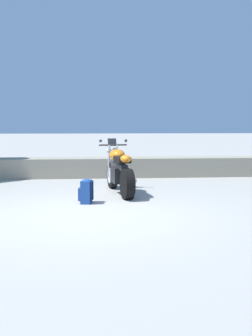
{
  "coord_description": "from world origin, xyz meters",
  "views": [
    {
      "loc": [
        0.18,
        -6.48,
        1.5
      ],
      "look_at": [
        0.81,
        1.2,
        0.65
      ],
      "focal_mm": 42.08,
      "sensor_mm": 36.0,
      "label": 1
    }
  ],
  "objects": [
    {
      "name": "rider_backpack",
      "position": [
        0.02,
        0.99,
        0.24
      ],
      "size": [
        0.29,
        0.33,
        0.47
      ],
      "color": "navy",
      "rests_on": "ground"
    },
    {
      "name": "ground_plane",
      "position": [
        0.0,
        0.0,
        0.0
      ],
      "size": [
        120.0,
        120.0,
        0.0
      ],
      "primitive_type": "plane",
      "color": "#A3A099"
    },
    {
      "name": "stone_wall",
      "position": [
        0.0,
        4.8,
        0.28
      ],
      "size": [
        36.0,
        0.8,
        0.55
      ],
      "primitive_type": "cube",
      "color": "gray",
      "rests_on": "ground"
    },
    {
      "name": "motorcycle_orange_centre",
      "position": [
        0.72,
        2.06,
        0.49
      ],
      "size": [
        0.76,
        2.06,
        1.18
      ],
      "color": "black",
      "rests_on": "ground"
    }
  ]
}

